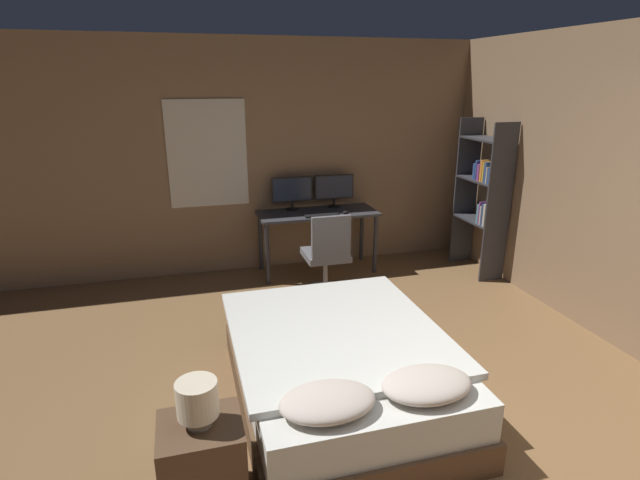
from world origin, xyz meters
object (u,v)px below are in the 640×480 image
(nightstand, at_px, (203,465))
(office_chair, at_px, (327,263))
(keyboard, at_px, (322,215))
(bedside_lamp, at_px, (197,399))
(computer_mouse, at_px, (346,213))
(bed, at_px, (340,369))
(bookshelf, at_px, (485,191))
(monitor_left, at_px, (292,191))
(desk, at_px, (318,220))
(monitor_right, at_px, (334,188))

(nightstand, xyz_separation_m, office_chair, (1.42, 2.48, 0.12))
(keyboard, bearing_deg, bedside_lamp, -116.63)
(computer_mouse, distance_m, office_chair, 0.80)
(bed, relative_size, keyboard, 4.86)
(office_chair, bearing_deg, bed, -103.49)
(computer_mouse, bearing_deg, keyboard, 180.00)
(bedside_lamp, xyz_separation_m, bookshelf, (3.40, 2.67, 0.33))
(office_chair, relative_size, bookshelf, 0.52)
(monitor_left, bearing_deg, computer_mouse, -33.49)
(desk, bearing_deg, bookshelf, -16.90)
(bed, bearing_deg, desk, 78.10)
(nightstand, height_order, monitor_left, monitor_left)
(nightstand, bearing_deg, desk, 64.66)
(nightstand, bearing_deg, monitor_right, 62.33)
(bedside_lamp, bearing_deg, office_chair, 60.09)
(bed, xyz_separation_m, nightstand, (-1.00, -0.69, -0.01))
(bookshelf, bearing_deg, computer_mouse, 166.23)
(bedside_lamp, xyz_separation_m, monitor_left, (1.27, 3.42, 0.29))
(nightstand, height_order, computer_mouse, computer_mouse)
(keyboard, bearing_deg, office_chair, -100.55)
(desk, distance_m, bookshelf, 1.98)
(monitor_left, xyz_separation_m, computer_mouse, (0.55, -0.36, -0.21))
(desk, distance_m, monitor_right, 0.46)
(desk, relative_size, keyboard, 3.51)
(desk, relative_size, monitor_right, 2.89)
(keyboard, bearing_deg, desk, 90.00)
(monitor_left, height_order, bookshelf, bookshelf)
(bed, distance_m, nightstand, 1.21)
(bed, bearing_deg, computer_mouse, 70.75)
(office_chair, bearing_deg, monitor_right, 68.64)
(bed, height_order, monitor_left, monitor_left)
(bed, height_order, desk, desk)
(desk, bearing_deg, office_chair, -98.08)
(monitor_right, xyz_separation_m, office_chair, (-0.37, -0.94, -0.59))
(bed, xyz_separation_m, monitor_left, (0.28, 2.73, 0.70))
(nightstand, relative_size, computer_mouse, 7.48)
(bedside_lamp, relative_size, desk, 0.18)
(keyboard, bearing_deg, bed, -102.77)
(bed, bearing_deg, monitor_left, 84.24)
(desk, distance_m, monitor_left, 0.46)
(bed, bearing_deg, office_chair, 76.51)
(bed, bearing_deg, bookshelf, 39.57)
(bed, height_order, monitor_right, monitor_right)
(bedside_lamp, relative_size, bookshelf, 0.14)
(monitor_left, bearing_deg, office_chair, -80.76)
(bedside_lamp, distance_m, desk, 3.58)
(bed, xyz_separation_m, bookshelf, (2.40, 1.98, 0.74))
(nightstand, height_order, desk, desk)
(bed, distance_m, desk, 2.63)
(computer_mouse, bearing_deg, desk, 148.08)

